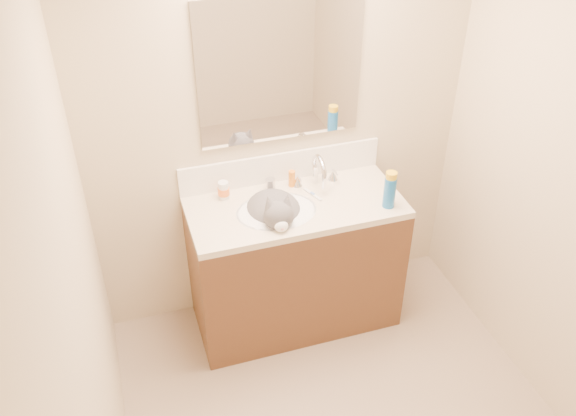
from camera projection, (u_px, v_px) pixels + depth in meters
room_shell at (379, 207)px, 2.26m from camera, size 2.24×2.54×2.52m
vanity_cabinet at (295, 266)px, 3.63m from camera, size 1.20×0.55×0.82m
counter_slab at (296, 207)px, 3.39m from camera, size 1.20×0.55×0.04m
basin at (277, 221)px, 3.36m from camera, size 0.45×0.36×0.14m
faucet at (318, 173)px, 3.48m from camera, size 0.28×0.20×0.21m
cat at (275, 214)px, 3.34m from camera, size 0.36×0.45×0.34m
backsplash at (281, 167)px, 3.53m from camera, size 1.20×0.02×0.18m
mirror at (281, 70)px, 3.19m from camera, size 0.90×0.02×0.80m
pill_bottle at (224, 190)px, 3.40m from camera, size 0.06×0.06×0.11m
pill_label at (224, 191)px, 3.40m from camera, size 0.07×0.07×0.04m
silver_jar at (270, 184)px, 3.49m from camera, size 0.07×0.07×0.06m
amber_bottle at (292, 179)px, 3.50m from camera, size 0.05×0.05×0.10m
toothbrush at (313, 194)px, 3.45m from camera, size 0.06×0.15×0.01m
toothbrush_head at (313, 194)px, 3.45m from camera, size 0.02×0.03×0.02m
spray_can at (390, 192)px, 3.31m from camera, size 0.07×0.07×0.18m
spray_cap at (391, 175)px, 3.25m from camera, size 0.07×0.07×0.04m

